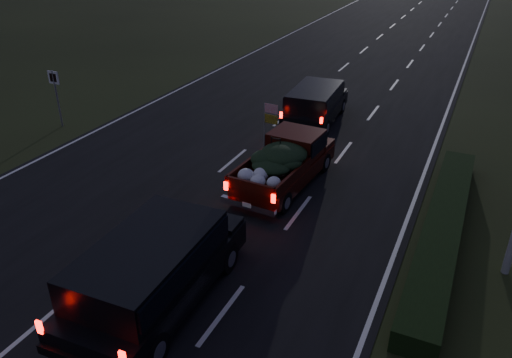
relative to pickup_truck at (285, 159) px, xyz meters
The scene contains 7 objects.
ground 4.90m from the pickup_truck, 121.06° to the right, with size 120.00×120.00×0.00m, color black.
road_asphalt 4.90m from the pickup_truck, 121.06° to the right, with size 14.00×120.00×0.02m, color black.
hedge_row 5.47m from the pickup_truck, 11.91° to the right, with size 1.00×10.00×0.60m, color black.
route_sign 11.04m from the pickup_truck, behind, with size 0.55×0.08×2.50m.
pickup_truck is the anchor object (origin of this frame).
lead_suv 6.16m from the pickup_truck, 99.66° to the left, with size 2.17×4.68×1.32m.
rear_suv 6.98m from the pickup_truck, 93.65° to the right, with size 2.54×5.28×1.50m.
Camera 1 is at (8.03, -10.12, 8.11)m, focal length 35.00 mm.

